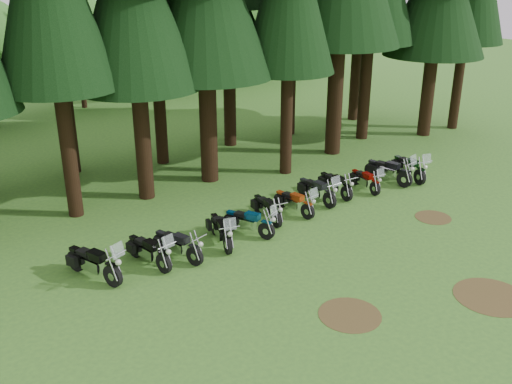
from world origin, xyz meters
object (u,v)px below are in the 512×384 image
(motorcycle_10, at_px, (388,171))
(motorcycle_11, at_px, (409,168))
(motorcycle_1, at_px, (149,252))
(motorcycle_8, at_px, (335,185))
(motorcycle_9, at_px, (365,181))
(motorcycle_6, at_px, (294,203))
(motorcycle_2, at_px, (177,246))
(motorcycle_0, at_px, (94,264))
(motorcycle_5, at_px, (267,209))
(motorcycle_3, at_px, (221,231))
(motorcycle_4, at_px, (249,223))
(motorcycle_7, at_px, (317,191))

(motorcycle_10, distance_m, motorcycle_11, 1.16)
(motorcycle_1, xyz_separation_m, motorcycle_8, (9.20, 0.44, -0.02))
(motorcycle_9, bearing_deg, motorcycle_6, -169.62)
(motorcycle_6, height_order, motorcycle_8, motorcycle_6)
(motorcycle_6, bearing_deg, motorcycle_9, -5.86)
(motorcycle_2, height_order, motorcycle_11, motorcycle_11)
(motorcycle_0, xyz_separation_m, motorcycle_11, (15.06, -0.58, -0.01))
(motorcycle_6, relative_size, motorcycle_10, 0.86)
(motorcycle_5, relative_size, motorcycle_6, 0.99)
(motorcycle_3, distance_m, motorcycle_6, 3.80)
(motorcycle_3, height_order, motorcycle_8, motorcycle_3)
(motorcycle_3, relative_size, motorcycle_9, 1.10)
(motorcycle_5, xyz_separation_m, motorcycle_8, (3.92, 0.15, 0.01))
(motorcycle_5, height_order, motorcycle_9, motorcycle_9)
(motorcycle_5, xyz_separation_m, motorcycle_9, (5.35, -0.28, -0.01))
(motorcycle_8, xyz_separation_m, motorcycle_11, (4.09, -0.73, 0.05))
(motorcycle_0, height_order, motorcycle_3, motorcycle_0)
(motorcycle_4, relative_size, motorcycle_6, 1.00)
(motorcycle_6, distance_m, motorcycle_11, 6.79)
(motorcycle_3, relative_size, motorcycle_4, 1.05)
(motorcycle_7, xyz_separation_m, motorcycle_10, (4.13, -0.39, 0.04))
(motorcycle_8, height_order, motorcycle_10, motorcycle_10)
(motorcycle_4, relative_size, motorcycle_9, 1.05)
(motorcycle_0, height_order, motorcycle_8, motorcycle_0)
(motorcycle_6, relative_size, motorcycle_7, 0.93)
(motorcycle_7, bearing_deg, motorcycle_3, -170.87)
(motorcycle_1, xyz_separation_m, motorcycle_7, (8.02, 0.37, 0.01))
(motorcycle_1, height_order, motorcycle_9, motorcycle_1)
(motorcycle_3, height_order, motorcycle_7, motorcycle_7)
(motorcycle_2, bearing_deg, motorcycle_0, 156.09)
(motorcycle_1, height_order, motorcycle_2, motorcycle_1)
(motorcycle_7, height_order, motorcycle_8, motorcycle_7)
(motorcycle_9, bearing_deg, motorcycle_5, -171.59)
(motorcycle_4, xyz_separation_m, motorcycle_5, (1.33, 0.56, -0.02))
(motorcycle_2, height_order, motorcycle_5, motorcycle_2)
(motorcycle_0, xyz_separation_m, motorcycle_9, (12.41, -0.27, -0.09))
(motorcycle_11, bearing_deg, motorcycle_1, -164.87)
(motorcycle_8, bearing_deg, motorcycle_1, -169.13)
(motorcycle_1, xyz_separation_m, motorcycle_11, (13.28, -0.29, 0.04))
(motorcycle_7, height_order, motorcycle_10, motorcycle_10)
(motorcycle_4, distance_m, motorcycle_7, 4.13)
(motorcycle_2, height_order, motorcycle_6, motorcycle_6)
(motorcycle_1, xyz_separation_m, motorcycle_9, (10.63, 0.02, -0.04))
(motorcycle_5, height_order, motorcycle_11, motorcycle_11)
(motorcycle_2, bearing_deg, motorcycle_1, 154.41)
(motorcycle_8, relative_size, motorcycle_10, 0.88)
(motorcycle_6, bearing_deg, motorcycle_8, 2.60)
(motorcycle_0, bearing_deg, motorcycle_7, -16.28)
(motorcycle_0, distance_m, motorcycle_8, 10.97)
(motorcycle_2, xyz_separation_m, motorcycle_11, (12.33, -0.08, 0.05))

